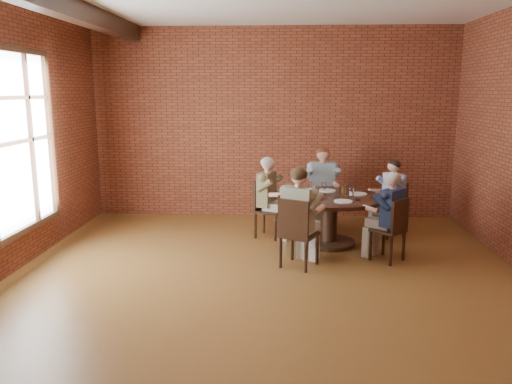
{
  "coord_description": "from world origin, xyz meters",
  "views": [
    {
      "loc": [
        0.18,
        -5.55,
        2.28
      ],
      "look_at": [
        -0.17,
        1.0,
        0.95
      ],
      "focal_mm": 35.0,
      "sensor_mm": 36.0,
      "label": 1
    }
  ],
  "objects_px": {
    "diner_c": "(270,198)",
    "diner_b": "(322,187)",
    "chair_c": "(265,206)",
    "chair_e": "(393,227)",
    "diner_d": "(299,218)",
    "diner_e": "(389,217)",
    "diner_a": "(391,198)",
    "chair_b": "(322,195)",
    "chair_d": "(297,231)",
    "smartphone": "(357,199)",
    "chair_a": "(394,206)",
    "dining_table": "(330,210)"
  },
  "relations": [
    {
      "from": "diner_c",
      "to": "diner_d",
      "type": "xyz_separation_m",
      "value": [
        0.42,
        -1.33,
        0.03
      ]
    },
    {
      "from": "chair_b",
      "to": "diner_b",
      "type": "distance_m",
      "value": 0.18
    },
    {
      "from": "diner_b",
      "to": "diner_e",
      "type": "relative_size",
      "value": 1.1
    },
    {
      "from": "diner_a",
      "to": "chair_d",
      "type": "height_order",
      "value": "diner_a"
    },
    {
      "from": "diner_d",
      "to": "chair_e",
      "type": "xyz_separation_m",
      "value": [
        1.26,
        0.24,
        -0.18
      ]
    },
    {
      "from": "chair_a",
      "to": "smartphone",
      "type": "xyz_separation_m",
      "value": [
        -0.7,
        -0.79,
        0.27
      ]
    },
    {
      "from": "chair_c",
      "to": "chair_e",
      "type": "height_order",
      "value": "chair_c"
    },
    {
      "from": "chair_c",
      "to": "dining_table",
      "type": "bearing_deg",
      "value": -90.0
    },
    {
      "from": "smartphone",
      "to": "diner_e",
      "type": "bearing_deg",
      "value": -49.85
    },
    {
      "from": "chair_d",
      "to": "smartphone",
      "type": "bearing_deg",
      "value": -110.9
    },
    {
      "from": "diner_b",
      "to": "chair_d",
      "type": "height_order",
      "value": "diner_b"
    },
    {
      "from": "chair_b",
      "to": "diner_b",
      "type": "bearing_deg",
      "value": -90.0
    },
    {
      "from": "diner_c",
      "to": "chair_b",
      "type": "bearing_deg",
      "value": -25.86
    },
    {
      "from": "chair_d",
      "to": "diner_a",
      "type": "bearing_deg",
      "value": -107.52
    },
    {
      "from": "dining_table",
      "to": "chair_c",
      "type": "height_order",
      "value": "chair_c"
    },
    {
      "from": "diner_d",
      "to": "diner_e",
      "type": "distance_m",
      "value": 1.25
    },
    {
      "from": "diner_b",
      "to": "chair_c",
      "type": "distance_m",
      "value": 1.2
    },
    {
      "from": "chair_b",
      "to": "smartphone",
      "type": "distance_m",
      "value": 1.49
    },
    {
      "from": "diner_d",
      "to": "diner_e",
      "type": "relative_size",
      "value": 1.08
    },
    {
      "from": "diner_c",
      "to": "diner_b",
      "type": "bearing_deg",
      "value": -29.14
    },
    {
      "from": "chair_b",
      "to": "smartphone",
      "type": "relative_size",
      "value": 7.11
    },
    {
      "from": "diner_b",
      "to": "chair_c",
      "type": "relative_size",
      "value": 1.49
    },
    {
      "from": "chair_e",
      "to": "diner_e",
      "type": "xyz_separation_m",
      "value": [
        -0.05,
        0.05,
        0.13
      ]
    },
    {
      "from": "diner_a",
      "to": "diner_e",
      "type": "bearing_deg",
      "value": -40.44
    },
    {
      "from": "dining_table",
      "to": "chair_d",
      "type": "bearing_deg",
      "value": -116.59
    },
    {
      "from": "chair_c",
      "to": "chair_b",
      "type": "bearing_deg",
      "value": -29.09
    },
    {
      "from": "diner_c",
      "to": "diner_e",
      "type": "distance_m",
      "value": 1.93
    },
    {
      "from": "chair_c",
      "to": "chair_d",
      "type": "distance_m",
      "value": 1.5
    },
    {
      "from": "chair_c",
      "to": "diner_d",
      "type": "xyz_separation_m",
      "value": [
        0.49,
        -1.36,
        0.17
      ]
    },
    {
      "from": "diner_d",
      "to": "diner_e",
      "type": "height_order",
      "value": "diner_d"
    },
    {
      "from": "chair_c",
      "to": "diner_d",
      "type": "bearing_deg",
      "value": -139.09
    },
    {
      "from": "diner_b",
      "to": "diner_c",
      "type": "distance_m",
      "value": 1.15
    },
    {
      "from": "diner_c",
      "to": "smartphone",
      "type": "xyz_separation_m",
      "value": [
        1.28,
        -0.59,
        0.12
      ]
    },
    {
      "from": "chair_a",
      "to": "smartphone",
      "type": "relative_size",
      "value": 6.61
    },
    {
      "from": "diner_d",
      "to": "diner_a",
      "type": "bearing_deg",
      "value": -108.21
    },
    {
      "from": "diner_e",
      "to": "diner_c",
      "type": "bearing_deg",
      "value": -78.72
    },
    {
      "from": "chair_b",
      "to": "chair_e",
      "type": "height_order",
      "value": "chair_b"
    },
    {
      "from": "dining_table",
      "to": "chair_d",
      "type": "xyz_separation_m",
      "value": [
        -0.53,
        -1.06,
        -0.02
      ]
    },
    {
      "from": "diner_a",
      "to": "smartphone",
      "type": "relative_size",
      "value": 9.23
    },
    {
      "from": "diner_a",
      "to": "diner_e",
      "type": "height_order",
      "value": "diner_e"
    },
    {
      "from": "diner_c",
      "to": "chair_e",
      "type": "height_order",
      "value": "diner_c"
    },
    {
      "from": "chair_c",
      "to": "smartphone",
      "type": "height_order",
      "value": "chair_c"
    },
    {
      "from": "diner_e",
      "to": "chair_c",
      "type": "bearing_deg",
      "value": -78.28
    },
    {
      "from": "chair_c",
      "to": "diner_e",
      "type": "bearing_deg",
      "value": -101.06
    },
    {
      "from": "chair_e",
      "to": "smartphone",
      "type": "bearing_deg",
      "value": -96.92
    },
    {
      "from": "chair_c",
      "to": "diner_e",
      "type": "distance_m",
      "value": 2.01
    },
    {
      "from": "chair_a",
      "to": "smartphone",
      "type": "height_order",
      "value": "chair_a"
    },
    {
      "from": "diner_a",
      "to": "chair_b",
      "type": "bearing_deg",
      "value": -149.73
    },
    {
      "from": "dining_table",
      "to": "diner_b",
      "type": "distance_m",
      "value": 1.1
    },
    {
      "from": "chair_e",
      "to": "diner_b",
      "type": "bearing_deg",
      "value": -112.49
    }
  ]
}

